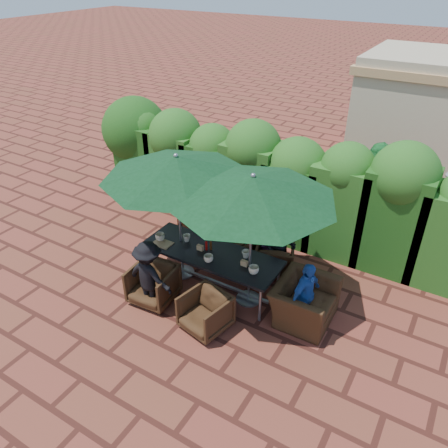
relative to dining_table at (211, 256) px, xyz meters
The scene contains 30 objects.
ground 0.68m from the dining_table, 28.47° to the left, with size 80.00×80.00×0.00m, color maroon.
dining_table is the anchor object (origin of this frame).
umbrella_left 1.68m from the dining_table, behind, with size 2.59×2.59×2.46m.
umbrella_right 1.72m from the dining_table, ahead, with size 2.68×2.68×2.46m.
chair_far_left 1.38m from the dining_table, 128.08° to the left, with size 0.79×0.74×0.81m, color black.
chair_far_mid 0.98m from the dining_table, 85.81° to the left, with size 0.77×0.72×0.79m, color black.
chair_far_right 1.30m from the dining_table, 50.56° to the left, with size 0.71×0.66×0.73m, color black.
chair_near_left 1.12m from the dining_table, 128.44° to the right, with size 0.73×0.68×0.75m, color black.
chair_near_right 1.11m from the dining_table, 62.95° to the right, with size 0.69×0.65×0.71m, color black.
chair_end_right 1.77m from the dining_table, ahead, with size 1.06×0.69×0.92m, color black.
adult_far_left 1.23m from the dining_table, 133.64° to the left, with size 0.61×0.36×1.23m, color silver.
adult_far_mid 1.01m from the dining_table, 89.23° to the left, with size 0.43×0.35×1.19m, color #1F4FA8.
adult_far_right 1.30m from the dining_table, 46.69° to the left, with size 0.62×0.38×1.29m, color black.
adult_near_left 1.15m from the dining_table, 121.61° to the right, with size 0.83×0.38×1.30m, color black.
adult_end_right 1.81m from the dining_table, ahead, with size 0.71×0.35×1.21m, color #1F4FA8.
child_left 1.22m from the dining_table, 114.04° to the left, with size 0.27×0.22×0.76m, color #EE547A.
child_right 1.21m from the dining_table, 62.79° to the left, with size 0.32×0.26×0.90m, color #9D51B1.
pedestrian_a 4.63m from the dining_table, 67.99° to the left, with size 1.62×0.58×1.73m, color #25883A.
pedestrian_b 5.09m from the dining_table, 57.57° to the left, with size 0.75×0.46×1.56m, color #EE547A.
cup_a 1.03m from the dining_table, behind, with size 0.18×0.18×0.14m, color beige.
cup_b 0.60m from the dining_table, behind, with size 0.14×0.14×0.13m, color beige.
cup_c 0.31m from the dining_table, 66.90° to the right, with size 0.17×0.17×0.13m, color beige.
cup_d 0.64m from the dining_table, 17.75° to the left, with size 0.14×0.14×0.13m, color beige.
cup_e 0.94m from the dining_table, ahead, with size 0.17×0.17×0.14m, color beige.
ketchup_bottle 0.20m from the dining_table, 165.68° to the left, with size 0.04×0.04×0.17m, color #B20C0A.
sauce_bottle 0.19m from the dining_table, 125.06° to the left, with size 0.04×0.04×0.17m, color #4C230C.
serving_tray 0.93m from the dining_table, 166.11° to the right, with size 0.35×0.25×0.02m, color #977349.
number_block_left 0.24m from the dining_table, behind, with size 0.12×0.06×0.10m, color tan.
number_block_right 0.70m from the dining_table, ahead, with size 0.12×0.06×0.10m, color tan.
hedge_wall 2.45m from the dining_table, 92.22° to the left, with size 9.10×1.60×2.54m.
Camera 1 is at (3.37, -5.31, 5.19)m, focal length 35.00 mm.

